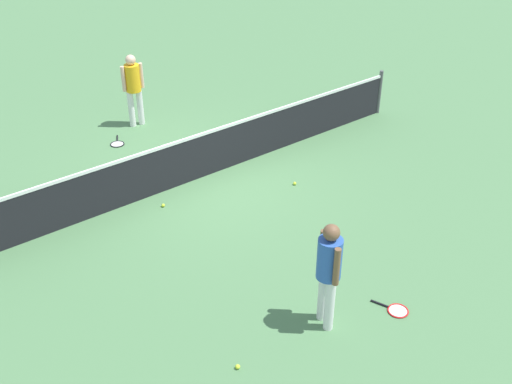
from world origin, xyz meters
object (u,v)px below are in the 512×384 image
at_px(tennis_racket_far_player, 117,144).
at_px(tennis_ball_by_net, 295,183).
at_px(player_near_side, 329,267).
at_px(tennis_ball_near_player, 163,205).
at_px(player_far_side, 133,84).
at_px(tennis_ball_midcourt, 238,367).
at_px(tennis_racket_near_player, 396,310).

relative_size(tennis_racket_far_player, tennis_ball_by_net, 9.06).
distance_m(player_near_side, tennis_ball_near_player, 4.19).
height_order(player_far_side, tennis_racket_far_player, player_far_side).
bearing_deg(tennis_ball_midcourt, tennis_racket_far_player, 76.01).
xyz_separation_m(tennis_racket_near_player, tennis_ball_by_net, (1.17, 3.64, 0.02)).
distance_m(tennis_racket_near_player, tennis_ball_by_net, 3.82).
bearing_deg(player_near_side, tennis_ball_by_net, 55.58).
xyz_separation_m(tennis_racket_near_player, tennis_ball_midcourt, (-2.50, 0.54, 0.02)).
height_order(tennis_ball_by_net, tennis_ball_midcourt, same).
bearing_deg(tennis_ball_near_player, tennis_ball_midcourt, -106.87).
relative_size(tennis_racket_near_player, tennis_ball_near_player, 9.17).
bearing_deg(player_far_side, player_near_side, -97.91).
bearing_deg(player_near_side, tennis_ball_midcourt, 177.32).
xyz_separation_m(player_far_side, tennis_racket_far_player, (-0.83, -0.61, -1.00)).
bearing_deg(tennis_racket_far_player, player_near_side, -91.75).
bearing_deg(tennis_racket_far_player, tennis_racket_near_player, -83.86).
bearing_deg(tennis_ball_near_player, player_near_side, -86.03).
bearing_deg(tennis_racket_far_player, tennis_ball_midcourt, -103.99).
bearing_deg(tennis_ball_midcourt, player_far_side, 71.18).
bearing_deg(tennis_racket_near_player, player_near_side, 155.08).
bearing_deg(player_near_side, tennis_racket_near_player, -24.92).
height_order(tennis_racket_far_player, tennis_ball_near_player, tennis_ball_near_player).
xyz_separation_m(tennis_racket_far_player, tennis_ball_midcourt, (-1.71, -6.84, 0.02)).
xyz_separation_m(player_far_side, tennis_ball_near_player, (-1.33, -3.45, -0.98)).
relative_size(tennis_ball_near_player, tennis_ball_midcourt, 1.00).
distance_m(tennis_ball_near_player, tennis_ball_midcourt, 4.18).
xyz_separation_m(player_far_side, tennis_ball_by_net, (1.13, -4.35, -0.98)).
relative_size(tennis_racket_near_player, tennis_ball_midcourt, 9.17).
distance_m(player_near_side, tennis_ball_by_net, 3.97).
relative_size(player_far_side, tennis_ball_midcourt, 25.76).
bearing_deg(tennis_ball_by_net, tennis_ball_near_player, 159.96).
bearing_deg(tennis_racket_far_player, tennis_ball_near_player, -99.83).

